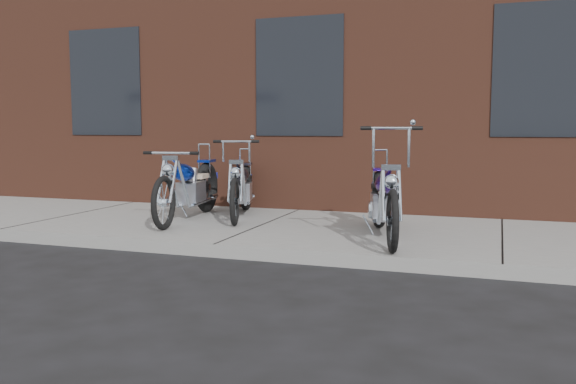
% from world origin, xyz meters
% --- Properties ---
extents(ground, '(120.00, 120.00, 0.00)m').
position_xyz_m(ground, '(0.00, 0.00, 0.00)').
color(ground, black).
rests_on(ground, ground).
extents(sidewalk, '(22.00, 3.00, 0.15)m').
position_xyz_m(sidewalk, '(0.00, 1.50, 0.07)').
color(sidewalk, slate).
rests_on(sidewalk, ground).
extents(building_brick, '(22.00, 10.00, 8.00)m').
position_xyz_m(building_brick, '(0.00, 8.00, 4.00)').
color(building_brick, brown).
rests_on(building_brick, ground).
extents(chopper_purple, '(0.80, 2.24, 1.29)m').
position_xyz_m(chopper_purple, '(1.70, 0.99, 0.57)').
color(chopper_purple, black).
rests_on(chopper_purple, sidewalk).
extents(chopper_blue, '(0.61, 2.37, 1.03)m').
position_xyz_m(chopper_blue, '(-1.13, 1.54, 0.58)').
color(chopper_blue, black).
rests_on(chopper_blue, sidewalk).
extents(chopper_third, '(0.82, 2.12, 1.11)m').
position_xyz_m(chopper_third, '(-0.56, 2.04, 0.55)').
color(chopper_third, black).
rests_on(chopper_third, sidewalk).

